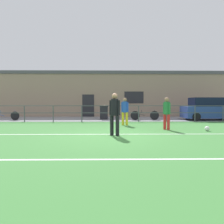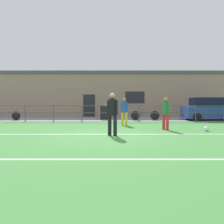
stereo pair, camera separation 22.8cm
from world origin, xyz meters
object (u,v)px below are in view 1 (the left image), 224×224
object	(u,v)px
spectator_child	(104,111)
parked_car_red	(209,109)
player_striker	(125,110)
trash_bin_0	(104,112)
bicycle_parked_1	(145,115)
bicycle_parked_0	(4,116)
player_goalkeeper	(115,112)
soccer_ball_match	(207,129)
player_winger	(167,111)

from	to	relation	value
spectator_child	parked_car_red	size ratio (longest dim) A/B	0.28
player_striker	trash_bin_0	xyz separation A→B (m)	(-1.35, 4.11, -0.36)
bicycle_parked_1	parked_car_red	bearing A→B (deg)	0.44
bicycle_parked_0	trash_bin_0	size ratio (longest dim) A/B	2.04
parked_car_red	bicycle_parked_0	bearing A→B (deg)	-179.86
player_goalkeeper	player_striker	bearing A→B (deg)	-71.31
player_goalkeeper	soccer_ball_match	size ratio (longest dim) A/B	7.54
soccer_ball_match	bicycle_parked_0	xyz separation A→B (m)	(-12.61, 5.95, 0.24)
player_goalkeeper	parked_car_red	bearing A→B (deg)	-106.26
player_striker	bicycle_parked_0	distance (m)	9.49
soccer_ball_match	bicycle_parked_0	distance (m)	13.94
player_goalkeeper	bicycle_parked_1	xyz separation A→B (m)	(2.51, 7.26, -0.62)
player_goalkeeper	spectator_child	xyz separation A→B (m)	(-0.61, 9.09, -0.33)
player_goalkeeper	player_winger	distance (m)	3.23
trash_bin_0	bicycle_parked_0	bearing A→B (deg)	-174.66
bicycle_parked_1	trash_bin_0	bearing A→B (deg)	167.39
player_winger	soccer_ball_match	distance (m)	2.05
player_goalkeeper	bicycle_parked_1	world-z (taller)	player_goalkeeper
bicycle_parked_1	soccer_ball_match	bearing A→B (deg)	-71.63
player_goalkeeper	bicycle_parked_0	distance (m)	10.91
player_goalkeeper	player_winger	world-z (taller)	player_goalkeeper
parked_car_red	trash_bin_0	distance (m)	8.10
bicycle_parked_0	bicycle_parked_1	bearing A→B (deg)	0.00
soccer_ball_match	player_striker	bearing A→B (deg)	145.94
player_goalkeeper	trash_bin_0	distance (m)	8.00
spectator_child	parked_car_red	xyz separation A→B (m)	(8.05, -1.79, 0.16)
parked_car_red	trash_bin_0	size ratio (longest dim) A/B	3.68
soccer_ball_match	spectator_child	world-z (taller)	spectator_child
trash_bin_0	bicycle_parked_1	bearing A→B (deg)	-12.61
parked_car_red	soccer_ball_match	bearing A→B (deg)	-116.31
player_winger	parked_car_red	xyz separation A→B (m)	(4.78, 5.48, -0.10)
player_goalkeeper	player_winger	xyz separation A→B (m)	(2.67, 1.82, -0.07)
soccer_ball_match	spectator_child	bearing A→B (deg)	123.21
spectator_child	bicycle_parked_0	xyz separation A→B (m)	(-7.51, -1.83, -0.30)
player_striker	bicycle_parked_0	world-z (taller)	player_striker
parked_car_red	bicycle_parked_0	distance (m)	15.57
soccer_ball_match	bicycle_parked_0	world-z (taller)	bicycle_parked_0
player_striker	soccer_ball_match	xyz separation A→B (m)	(3.76, -2.54, -0.82)
bicycle_parked_0	bicycle_parked_1	xyz separation A→B (m)	(10.63, 0.00, 0.02)
parked_car_red	bicycle_parked_0	size ratio (longest dim) A/B	1.80
parked_car_red	bicycle_parked_0	world-z (taller)	parked_car_red
player_winger	trash_bin_0	size ratio (longest dim) A/B	1.49
player_striker	trash_bin_0	bearing A→B (deg)	129.86
player_striker	trash_bin_0	size ratio (longest dim) A/B	1.51
parked_car_red	bicycle_parked_1	distance (m)	4.96
spectator_child	player_striker	bearing A→B (deg)	102.41
player_winger	parked_car_red	bearing A→B (deg)	106.05
bicycle_parked_0	player_goalkeeper	bearing A→B (deg)	-41.81
bicycle_parked_0	bicycle_parked_1	size ratio (longest dim) A/B	1.02
soccer_ball_match	bicycle_parked_1	xyz separation A→B (m)	(-1.98, 5.95, 0.26)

